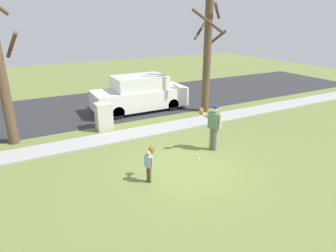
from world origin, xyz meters
TOP-DOWN VIEW (x-y plane):
  - ground_plane at (0.00, 3.50)m, footprint 48.00×48.00m
  - sidewalk_strip at (0.00, 3.60)m, footprint 36.00×1.20m
  - road_surface at (0.00, 8.60)m, footprint 36.00×6.80m
  - person_adult at (1.54, 0.72)m, footprint 0.82×0.60m
  - person_child at (-1.47, -0.19)m, footprint 0.45×0.51m
  - baseball at (0.63, 0.25)m, footprint 0.07×0.07m
  - utility_cabinet at (-1.44, 4.79)m, footprint 0.68×0.66m
  - street_tree_near at (4.14, 4.91)m, footprint 1.85×1.89m
  - parked_van_white at (1.11, 6.70)m, footprint 5.00×1.95m

SIDE VIEW (x-z plane):
  - ground_plane at x=0.00m, z-range 0.00..0.00m
  - road_surface at x=0.00m, z-range 0.00..0.02m
  - sidewalk_strip at x=0.00m, z-range 0.00..0.06m
  - baseball at x=0.63m, z-range 0.00..0.07m
  - utility_cabinet at x=-1.44m, z-range 0.00..1.22m
  - person_child at x=-1.47m, z-range 0.16..1.24m
  - parked_van_white at x=1.11m, z-range -0.04..1.84m
  - person_adult at x=1.54m, z-range 0.22..1.96m
  - street_tree_near at x=4.14m, z-range 0.17..5.86m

